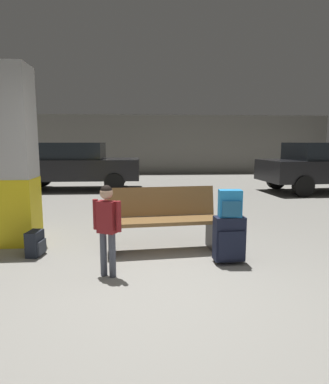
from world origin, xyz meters
The scene contains 10 objects.
ground_plane centered at (0.00, 4.00, -0.05)m, with size 18.00×18.00×0.10m, color gray.
garage_back_wall centered at (0.00, 12.86, 1.40)m, with size 18.00×0.12×2.80m, color slate.
structural_pillar centered at (-2.05, 1.86, 1.31)m, with size 0.57×0.57×2.63m.
bench centered at (0.10, 1.38, 0.44)m, with size 1.64×0.67×0.89m.
suitcase centered at (0.92, 0.78, 0.32)m, with size 0.39×0.25×0.60m.
backpack_bright centered at (0.91, 0.78, 0.77)m, with size 0.29×0.21×0.34m.
child centered at (-0.58, 0.48, 0.65)m, with size 0.33×0.26×1.06m.
backpack_dark_floor centered at (-1.63, 1.26, 0.17)m, with size 0.22×0.30×0.34m.
parked_car_side centered at (5.57, 6.64, 0.81)m, with size 4.22×2.04×1.51m.
parked_car_far centered at (-2.31, 7.71, 0.81)m, with size 4.11×1.83×1.51m.
Camera 1 is at (-0.20, -3.23, 1.53)m, focal length 31.26 mm.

